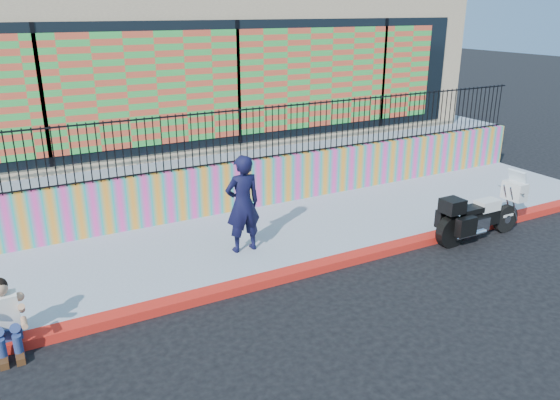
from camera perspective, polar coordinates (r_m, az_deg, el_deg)
ground at (r=10.18m, az=5.75°, el=-6.89°), size 90.00×90.00×0.00m
red_curb at (r=10.15m, az=5.76°, el=-6.51°), size 16.00×0.30×0.15m
sidewalk at (r=11.42m, az=1.13°, el=-3.35°), size 16.00×3.00×0.15m
mural_wall at (r=12.53m, az=-2.47°, el=1.79°), size 16.00×0.20×1.10m
metal_fence at (r=12.23m, az=-2.55°, el=6.93°), size 15.80×0.04×1.20m
elevated_platform at (r=17.12m, az=-10.06°, el=6.09°), size 16.00×10.00×1.25m
storefront_building at (r=16.52m, az=-10.36°, el=14.82°), size 14.00×8.06×4.00m
police_motorcycle at (r=11.76m, az=20.09°, el=-1.35°), size 2.15×0.71×1.34m
police_officer at (r=10.09m, az=-3.91°, el=-0.40°), size 0.68×0.45×1.86m
seated_man at (r=8.43m, az=-26.70°, el=-11.58°), size 0.54×0.71×1.06m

